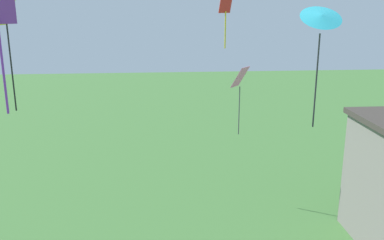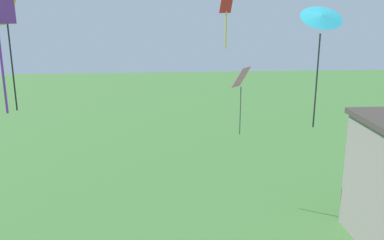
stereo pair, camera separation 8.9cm
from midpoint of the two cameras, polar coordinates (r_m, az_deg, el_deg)
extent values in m
cylinder|color=purple|center=(9.89, -23.73, 6.31)|extent=(0.05, 0.05, 1.95)
cube|color=pink|center=(21.24, 6.71, 5.71)|extent=(1.03, 1.06, 1.04)
cylinder|color=#4C4C51|center=(21.59, 6.57, 1.23)|extent=(0.05, 0.05, 2.46)
cone|color=#2DB2C6|center=(13.55, 17.08, 13.07)|extent=(1.31, 1.19, 0.73)
cylinder|color=#2D2D33|center=(13.75, 16.45, 4.93)|extent=(0.05, 0.05, 2.91)
cube|color=yellow|center=(15.19, -23.44, 13.66)|extent=(0.77, 1.01, 1.13)
cylinder|color=black|center=(15.33, -22.67, 6.43)|extent=(0.05, 0.05, 2.88)
cube|color=red|center=(16.30, 4.78, 15.27)|extent=(0.55, 0.42, 0.71)
cylinder|color=yellow|center=(16.33, 4.71, 11.86)|extent=(0.05, 0.05, 1.36)
camera|label=1|loc=(0.04, -89.81, 0.05)|focal=40.00mm
camera|label=2|loc=(0.04, 90.19, -0.05)|focal=40.00mm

